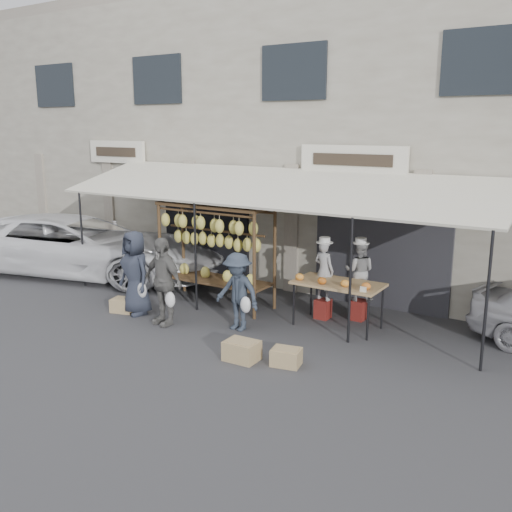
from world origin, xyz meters
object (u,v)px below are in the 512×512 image
(vendor_right, at_px, (360,271))
(crate_far, at_px, (123,305))
(customer_right, at_px, (237,292))
(banana_rack, at_px, (214,235))
(customer_mid, at_px, (163,281))
(vendor_left, at_px, (324,271))
(produce_table, at_px, (337,285))
(crate_near_a, at_px, (242,351))
(crate_near_b, at_px, (286,357))
(van, at_px, (73,231))
(customer_left, at_px, (135,273))

(vendor_right, xyz_separation_m, crate_far, (-4.38, -2.21, -0.87))
(vendor_right, relative_size, customer_right, 0.79)
(banana_rack, relative_size, customer_mid, 1.48)
(banana_rack, height_order, customer_right, banana_rack)
(vendor_right, bearing_deg, vendor_left, 10.88)
(produce_table, height_order, crate_far, produce_table)
(crate_near_a, relative_size, crate_far, 1.17)
(banana_rack, bearing_deg, vendor_left, 10.58)
(vendor_left, relative_size, crate_far, 2.56)
(customer_mid, bearing_deg, vendor_right, 45.44)
(banana_rack, xyz_separation_m, crate_near_b, (2.94, -2.00, -1.43))
(crate_near_b, height_order, van, van)
(customer_left, relative_size, crate_far, 3.72)
(customer_right, bearing_deg, van, 173.26)
(customer_left, relative_size, crate_near_a, 3.18)
(produce_table, distance_m, vendor_right, 0.70)
(produce_table, relative_size, customer_left, 0.97)
(customer_left, bearing_deg, crate_near_a, -1.53)
(customer_left, height_order, customer_right, customer_left)
(banana_rack, distance_m, produce_table, 2.96)
(vendor_right, bearing_deg, crate_near_b, 72.46)
(crate_near_a, bearing_deg, banana_rack, 134.87)
(banana_rack, height_order, crate_near_b, banana_rack)
(banana_rack, bearing_deg, crate_near_b, -34.21)
(crate_far, bearing_deg, banana_rack, 47.27)
(vendor_left, bearing_deg, crate_near_b, 112.69)
(vendor_right, xyz_separation_m, crate_near_a, (-0.83, -2.99, -0.85))
(produce_table, xyz_separation_m, customer_mid, (-2.97, -1.66, 0.01))
(produce_table, xyz_separation_m, crate_far, (-4.21, -1.56, -0.72))
(banana_rack, relative_size, customer_right, 1.71)
(produce_table, distance_m, crate_far, 4.54)
(banana_rack, distance_m, crate_near_b, 3.84)
(crate_near_b, distance_m, van, 8.07)
(crate_near_b, bearing_deg, customer_mid, 171.69)
(van, bearing_deg, crate_far, -129.92)
(banana_rack, height_order, vendor_left, banana_rack)
(vendor_right, relative_size, customer_mid, 0.69)
(customer_right, bearing_deg, customer_left, -167.13)
(vendor_left, distance_m, customer_right, 1.86)
(customer_mid, relative_size, crate_near_a, 3.17)
(crate_far, bearing_deg, van, 154.55)
(customer_left, xyz_separation_m, crate_near_b, (3.97, -0.63, -0.74))
(customer_mid, height_order, customer_right, customer_mid)
(vendor_left, distance_m, crate_near_b, 2.66)
(crate_near_b, bearing_deg, customer_right, 149.32)
(vendor_left, bearing_deg, produce_table, 153.65)
(vendor_left, distance_m, crate_near_a, 2.81)
(customer_right, distance_m, crate_far, 2.75)
(produce_table, height_order, van, van)
(customer_right, bearing_deg, banana_rack, 146.36)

